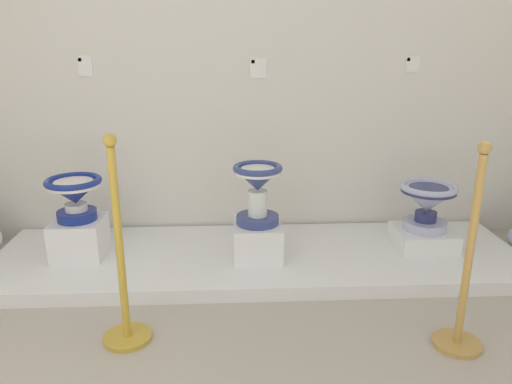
# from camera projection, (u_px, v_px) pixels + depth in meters

# --- Properties ---
(wall_back) EXTENTS (4.51, 0.06, 3.13)m
(wall_back) POSITION_uv_depth(u_px,v_px,m) (254.00, 29.00, 3.46)
(wall_back) COLOR silver
(wall_back) RESTS_ON ground_plane
(display_platform) EXTENTS (3.61, 1.04, 0.09)m
(display_platform) POSITION_uv_depth(u_px,v_px,m) (258.00, 258.00, 3.37)
(display_platform) COLOR white
(display_platform) RESTS_ON ground_plane
(plinth_block_slender_white) EXTENTS (0.33, 0.34, 0.26)m
(plinth_block_slender_white) POSITION_uv_depth(u_px,v_px,m) (80.00, 238.00, 3.27)
(plinth_block_slender_white) COLOR white
(plinth_block_slender_white) RESTS_ON display_platform
(antique_toilet_slender_white) EXTENTS (0.37, 0.37, 0.29)m
(antique_toilet_slender_white) POSITION_uv_depth(u_px,v_px,m) (75.00, 193.00, 3.18)
(antique_toilet_slender_white) COLOR navy
(antique_toilet_slender_white) RESTS_ON plinth_block_slender_white
(plinth_block_broad_patterned) EXTENTS (0.32, 0.36, 0.24)m
(plinth_block_broad_patterned) POSITION_uv_depth(u_px,v_px,m) (258.00, 239.00, 3.27)
(plinth_block_broad_patterned) COLOR white
(plinth_block_broad_patterned) RESTS_ON display_platform
(antique_toilet_broad_patterned) EXTENTS (0.32, 0.32, 0.40)m
(antique_toilet_broad_patterned) POSITION_uv_depth(u_px,v_px,m) (258.00, 185.00, 3.15)
(antique_toilet_broad_patterned) COLOR #374282
(antique_toilet_broad_patterned) RESTS_ON plinth_block_broad_patterned
(plinth_block_rightmost) EXTENTS (0.40, 0.37, 0.13)m
(plinth_block_rightmost) POSITION_uv_depth(u_px,v_px,m) (423.00, 238.00, 3.43)
(plinth_block_rightmost) COLOR white
(plinth_block_rightmost) RESTS_ON display_platform
(antique_toilet_rightmost) EXTENTS (0.39, 0.39, 0.33)m
(antique_toilet_rightmost) POSITION_uv_depth(u_px,v_px,m) (427.00, 201.00, 3.35)
(antique_toilet_rightmost) COLOR silver
(antique_toilet_rightmost) RESTS_ON plinth_block_rightmost
(info_placard_first) EXTENTS (0.10, 0.01, 0.14)m
(info_placard_first) POSITION_uv_depth(u_px,v_px,m) (85.00, 66.00, 3.44)
(info_placard_first) COLOR white
(info_placard_second) EXTENTS (0.12, 0.01, 0.14)m
(info_placard_second) POSITION_uv_depth(u_px,v_px,m) (258.00, 68.00, 3.50)
(info_placard_second) COLOR white
(info_placard_third) EXTENTS (0.10, 0.01, 0.11)m
(info_placard_third) POSITION_uv_depth(u_px,v_px,m) (412.00, 64.00, 3.55)
(info_placard_third) COLOR white
(stanchion_post_near_left) EXTENTS (0.25, 0.25, 1.09)m
(stanchion_post_near_left) POSITION_uv_depth(u_px,v_px,m) (123.00, 281.00, 2.43)
(stanchion_post_near_left) COLOR gold
(stanchion_post_near_left) RESTS_ON ground_plane
(stanchion_post_near_right) EXTENTS (0.24, 0.24, 1.06)m
(stanchion_post_near_right) POSITION_uv_depth(u_px,v_px,m) (465.00, 286.00, 2.38)
(stanchion_post_near_right) COLOR #BF9047
(stanchion_post_near_right) RESTS_ON ground_plane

